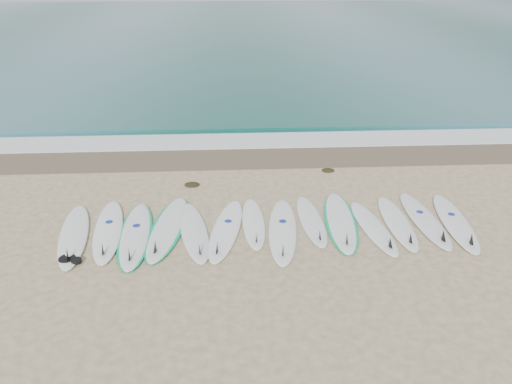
{
  "coord_description": "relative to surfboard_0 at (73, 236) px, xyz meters",
  "views": [
    {
      "loc": [
        -0.8,
        -9.26,
        5.22
      ],
      "look_at": [
        -0.22,
        0.94,
        0.4
      ],
      "focal_mm": 35.0,
      "sensor_mm": 36.0,
      "label": 1
    }
  ],
  "objects": [
    {
      "name": "surfboard_4",
      "position": [
        2.46,
        0.03,
        -0.0
      ],
      "size": [
        0.99,
        2.68,
        0.34
      ],
      "rotation": [
        0.0,
        0.0,
        0.17
      ],
      "color": "white",
      "rests_on": "ground"
    },
    {
      "name": "foam_band",
      "position": [
        4.03,
        5.74,
        -0.04
      ],
      "size": [
        120.0,
        1.4,
        0.04
      ],
      "primitive_type": "cube",
      "color": "silver",
      "rests_on": "ground"
    },
    {
      "name": "surfboard_5",
      "position": [
        3.11,
        0.06,
        -0.0
      ],
      "size": [
        1.02,
        2.76,
        0.35
      ],
      "rotation": [
        0.0,
        0.0,
        -0.17
      ],
      "color": "white",
      "rests_on": "ground"
    },
    {
      "name": "wet_sand_band",
      "position": [
        4.03,
        4.34,
        -0.05
      ],
      "size": [
        120.0,
        1.8,
        0.01
      ],
      "primitive_type": "cube",
      "color": "brown",
      "rests_on": "ground"
    },
    {
      "name": "surfboard_11",
      "position": [
        6.81,
        0.18,
        -0.01
      ],
      "size": [
        0.59,
        2.52,
        0.32
      ],
      "rotation": [
        0.0,
        0.0,
        -0.03
      ],
      "color": "white",
      "rests_on": "ground"
    },
    {
      "name": "ground",
      "position": [
        4.03,
        0.24,
        -0.06
      ],
      "size": [
        120.0,
        120.0,
        0.0
      ],
      "primitive_type": "plane",
      "color": "tan"
    },
    {
      "name": "surfboard_2",
      "position": [
        1.25,
        -0.01,
        -0.01
      ],
      "size": [
        0.85,
        2.85,
        0.36
      ],
      "rotation": [
        0.0,
        0.0,
        0.06
      ],
      "color": "white",
      "rests_on": "ground"
    },
    {
      "name": "wave_crest",
      "position": [
        4.03,
        7.24,
        -0.01
      ],
      "size": [
        120.0,
        1.0,
        0.1
      ],
      "primitive_type": "cube",
      "color": "#246062",
      "rests_on": "ground"
    },
    {
      "name": "seaweed_far",
      "position": [
        5.87,
        3.22,
        -0.03
      ],
      "size": [
        0.34,
        0.27,
        0.07
      ],
      "primitive_type": "ellipsoid",
      "color": "black",
      "rests_on": "ground"
    },
    {
      "name": "surfboard_3",
      "position": [
        1.88,
        0.24,
        -0.01
      ],
      "size": [
        1.03,
        2.93,
        0.36
      ],
      "rotation": [
        0.0,
        0.0,
        -0.12
      ],
      "color": "white",
      "rests_on": "ground"
    },
    {
      "name": "surfboard_9",
      "position": [
        5.6,
        0.32,
        -0.01
      ],
      "size": [
        0.93,
        2.86,
        0.36
      ],
      "rotation": [
        0.0,
        0.0,
        -0.09
      ],
      "color": "white",
      "rests_on": "ground"
    },
    {
      "name": "ocean",
      "position": [
        4.03,
        32.74,
        -0.05
      ],
      "size": [
        120.0,
        55.0,
        0.03
      ],
      "primitive_type": "cube",
      "color": "#246062",
      "rests_on": "ground"
    },
    {
      "name": "surfboard_10",
      "position": [
        6.24,
        -0.02,
        -0.01
      ],
      "size": [
        0.75,
        2.46,
        0.31
      ],
      "rotation": [
        0.0,
        0.0,
        0.11
      ],
      "color": "white",
      "rests_on": "ground"
    },
    {
      "name": "surfboard_1",
      "position": [
        0.66,
        0.16,
        0.0
      ],
      "size": [
        0.9,
        2.81,
        0.35
      ],
      "rotation": [
        0.0,
        0.0,
        0.12
      ],
      "color": "white",
      "rests_on": "ground"
    },
    {
      "name": "surfboard_13",
      "position": [
        8.05,
        0.1,
        -0.0
      ],
      "size": [
        0.85,
        2.76,
        0.35
      ],
      "rotation": [
        0.0,
        0.0,
        -0.11
      ],
      "color": "white",
      "rests_on": "ground"
    },
    {
      "name": "surfboard_0",
      "position": [
        0.0,
        0.0,
        0.0
      ],
      "size": [
        1.02,
        2.79,
        0.35
      ],
      "rotation": [
        0.0,
        0.0,
        0.17
      ],
      "color": "white",
      "rests_on": "ground"
    },
    {
      "name": "surfboard_8",
      "position": [
        4.97,
        0.37,
        -0.01
      ],
      "size": [
        0.59,
        2.38,
        0.3
      ],
      "rotation": [
        0.0,
        0.0,
        0.04
      ],
      "color": "white",
      "rests_on": "ground"
    },
    {
      "name": "surfboard_6",
      "position": [
        3.71,
        0.34,
        -0.01
      ],
      "size": [
        0.51,
        2.32,
        0.3
      ],
      "rotation": [
        0.0,
        0.0,
        0.01
      ],
      "color": "white",
      "rests_on": "ground"
    },
    {
      "name": "surfboard_7",
      "position": [
        4.3,
        -0.03,
        0.0
      ],
      "size": [
        0.87,
        2.87,
        0.36
      ],
      "rotation": [
        0.0,
        0.0,
        -0.1
      ],
      "color": "white",
      "rests_on": "ground"
    },
    {
      "name": "seaweed_near",
      "position": [
        2.27,
        2.48,
        -0.02
      ],
      "size": [
        0.38,
        0.3,
        0.07
      ],
      "primitive_type": "ellipsoid",
      "color": "black",
      "rests_on": "ground"
    },
    {
      "name": "surfboard_12",
      "position": [
        7.44,
        0.25,
        -0.0
      ],
      "size": [
        0.6,
        2.67,
        0.34
      ],
      "rotation": [
        0.0,
        0.0,
        0.02
      ],
      "color": "silver",
      "rests_on": "ground"
    },
    {
      "name": "leash_coil",
      "position": [
        0.16,
        -0.89,
        -0.01
      ],
      "size": [
        0.46,
        0.36,
        0.11
      ],
      "color": "black",
      "rests_on": "ground"
    }
  ]
}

